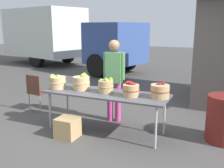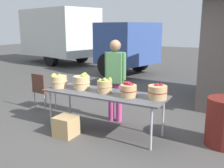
# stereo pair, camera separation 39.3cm
# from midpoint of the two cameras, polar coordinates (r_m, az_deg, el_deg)

# --- Properties ---
(ground_plane) EXTENTS (40.00, 40.00, 0.00)m
(ground_plane) POSITION_cam_midpoint_polar(r_m,az_deg,el_deg) (4.94, 0.62, -10.36)
(ground_plane) COLOR #474442
(market_table) EXTENTS (2.30, 0.76, 0.75)m
(market_table) POSITION_cam_midpoint_polar(r_m,az_deg,el_deg) (4.71, 0.64, -2.39)
(market_table) COLOR #4C4C51
(market_table) RESTS_ON ground
(apple_basket_green_0) EXTENTS (0.33, 0.33, 0.28)m
(apple_basket_green_0) POSITION_cam_midpoint_polar(r_m,az_deg,el_deg) (5.14, -9.53, 0.63)
(apple_basket_green_0) COLOR tan
(apple_basket_green_0) RESTS_ON market_table
(apple_basket_green_1) EXTENTS (0.33, 0.33, 0.31)m
(apple_basket_green_1) POSITION_cam_midpoint_polar(r_m,az_deg,el_deg) (4.94, -4.45, 0.39)
(apple_basket_green_1) COLOR tan
(apple_basket_green_1) RESTS_ON market_table
(apple_basket_green_2) EXTENTS (0.29, 0.29, 0.28)m
(apple_basket_green_2) POSITION_cam_midpoint_polar(r_m,az_deg,el_deg) (4.68, 0.77, -0.40)
(apple_basket_green_2) COLOR tan
(apple_basket_green_2) RESTS_ON market_table
(apple_basket_red_0) EXTENTS (0.30, 0.30, 0.26)m
(apple_basket_red_0) POSITION_cam_midpoint_polar(r_m,az_deg,el_deg) (4.43, 6.20, -1.34)
(apple_basket_red_0) COLOR tan
(apple_basket_red_0) RESTS_ON market_table
(apple_basket_red_1) EXTENTS (0.34, 0.34, 0.26)m
(apple_basket_red_1) POSITION_cam_midpoint_polar(r_m,az_deg,el_deg) (4.38, 12.54, -1.72)
(apple_basket_red_1) COLOR tan
(apple_basket_red_1) RESTS_ON market_table
(vendor_adult) EXTENTS (0.44, 0.27, 1.67)m
(vendor_adult) POSITION_cam_midpoint_polar(r_m,az_deg,el_deg) (5.19, 2.89, 2.12)
(vendor_adult) COLOR #CC3F8C
(vendor_adult) RESTS_ON ground
(box_truck) EXTENTS (7.99, 4.15, 2.75)m
(box_truck) POSITION_cam_midpoint_polar(r_m,az_deg,el_deg) (12.99, -7.92, 10.68)
(box_truck) COLOR silver
(box_truck) RESTS_ON ground
(folding_chair) EXTENTS (0.44, 0.44, 0.86)m
(folding_chair) POSITION_cam_midpoint_polar(r_m,az_deg,el_deg) (6.19, -13.41, -0.95)
(folding_chair) COLOR brown
(folding_chair) RESTS_ON ground
(produce_crate) EXTENTS (0.36, 0.36, 0.36)m
(produce_crate) POSITION_cam_midpoint_polar(r_m,az_deg,el_deg) (4.72, -7.77, -9.24)
(produce_crate) COLOR tan
(produce_crate) RESTS_ON ground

